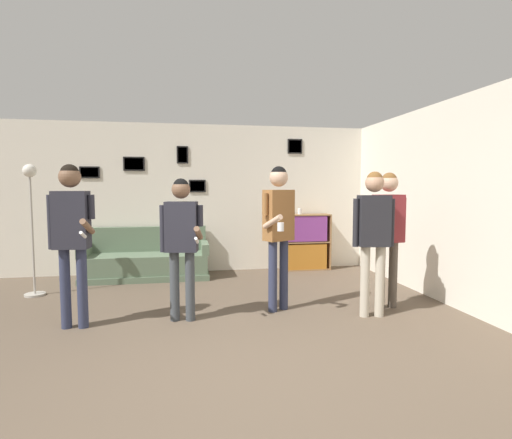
{
  "coord_description": "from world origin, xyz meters",
  "views": [
    {
      "loc": [
        -0.43,
        -3.01,
        1.54
      ],
      "look_at": [
        0.48,
        2.2,
        1.13
      ],
      "focal_mm": 28.0,
      "sensor_mm": 36.0,
      "label": 1
    }
  ],
  "objects_px": {
    "couch": "(147,261)",
    "floor_lamp": "(31,209)",
    "bookshelf": "(306,242)",
    "person_spectator_near_bookshelf": "(374,228)",
    "person_player_foreground_left": "(71,227)",
    "person_watcher_holding_cup": "(279,221)",
    "person_spectator_far_right": "(388,225)",
    "person_player_foreground_center": "(182,234)",
    "drinking_cup": "(300,211)"
  },
  "relations": [
    {
      "from": "person_player_foreground_left",
      "to": "person_watcher_holding_cup",
      "type": "relative_size",
      "value": 0.99
    },
    {
      "from": "floor_lamp",
      "to": "drinking_cup",
      "type": "height_order",
      "value": "floor_lamp"
    },
    {
      "from": "person_player_foreground_left",
      "to": "person_spectator_far_right",
      "type": "xyz_separation_m",
      "value": [
        3.76,
        0.1,
        -0.05
      ]
    },
    {
      "from": "person_watcher_holding_cup",
      "to": "person_spectator_far_right",
      "type": "xyz_separation_m",
      "value": [
        1.4,
        -0.13,
        -0.06
      ]
    },
    {
      "from": "couch",
      "to": "bookshelf",
      "type": "xyz_separation_m",
      "value": [
        2.9,
        0.2,
        0.24
      ]
    },
    {
      "from": "couch",
      "to": "person_spectator_near_bookshelf",
      "type": "bearing_deg",
      "value": -42.37
    },
    {
      "from": "person_player_foreground_left",
      "to": "person_watcher_holding_cup",
      "type": "xyz_separation_m",
      "value": [
        2.36,
        0.23,
        0.01
      ]
    },
    {
      "from": "bookshelf",
      "to": "person_watcher_holding_cup",
      "type": "xyz_separation_m",
      "value": [
        -1.08,
        -2.39,
        0.61
      ]
    },
    {
      "from": "person_watcher_holding_cup",
      "to": "person_player_foreground_left",
      "type": "bearing_deg",
      "value": -174.41
    },
    {
      "from": "person_player_foreground_center",
      "to": "person_spectator_near_bookshelf",
      "type": "distance_m",
      "value": 2.26
    },
    {
      "from": "person_watcher_holding_cup",
      "to": "drinking_cup",
      "type": "height_order",
      "value": "person_watcher_holding_cup"
    },
    {
      "from": "person_player_foreground_left",
      "to": "person_watcher_holding_cup",
      "type": "distance_m",
      "value": 2.37
    },
    {
      "from": "person_player_foreground_center",
      "to": "person_spectator_near_bookshelf",
      "type": "bearing_deg",
      "value": -6.16
    },
    {
      "from": "person_player_foreground_center",
      "to": "drinking_cup",
      "type": "distance_m",
      "value": 3.36
    },
    {
      "from": "person_player_foreground_center",
      "to": "drinking_cup",
      "type": "bearing_deg",
      "value": 50.06
    },
    {
      "from": "floor_lamp",
      "to": "person_player_foreground_center",
      "type": "distance_m",
      "value": 2.58
    },
    {
      "from": "bookshelf",
      "to": "person_watcher_holding_cup",
      "type": "distance_m",
      "value": 2.69
    },
    {
      "from": "floor_lamp",
      "to": "bookshelf",
      "type": "bearing_deg",
      "value": 14.17
    },
    {
      "from": "bookshelf",
      "to": "floor_lamp",
      "type": "bearing_deg",
      "value": -165.83
    },
    {
      "from": "bookshelf",
      "to": "person_player_foreground_center",
      "type": "xyz_separation_m",
      "value": [
        -2.27,
        -2.57,
        0.49
      ]
    },
    {
      "from": "floor_lamp",
      "to": "person_spectator_near_bookshelf",
      "type": "relative_size",
      "value": 1.08
    },
    {
      "from": "drinking_cup",
      "to": "bookshelf",
      "type": "bearing_deg",
      "value": -0.35
    },
    {
      "from": "couch",
      "to": "drinking_cup",
      "type": "relative_size",
      "value": 18.63
    },
    {
      "from": "couch",
      "to": "person_spectator_near_bookshelf",
      "type": "distance_m",
      "value": 3.96
    },
    {
      "from": "couch",
      "to": "drinking_cup",
      "type": "distance_m",
      "value": 2.91
    },
    {
      "from": "bookshelf",
      "to": "drinking_cup",
      "type": "xyz_separation_m",
      "value": [
        -0.12,
        0.0,
        0.59
      ]
    },
    {
      "from": "person_spectator_far_right",
      "to": "drinking_cup",
      "type": "bearing_deg",
      "value": 99.72
    },
    {
      "from": "couch",
      "to": "person_spectator_far_right",
      "type": "distance_m",
      "value": 4.04
    },
    {
      "from": "floor_lamp",
      "to": "person_spectator_near_bookshelf",
      "type": "xyz_separation_m",
      "value": [
        4.35,
        -1.71,
        -0.17
      ]
    },
    {
      "from": "person_player_foreground_left",
      "to": "person_spectator_near_bookshelf",
      "type": "bearing_deg",
      "value": -3.26
    },
    {
      "from": "floor_lamp",
      "to": "person_spectator_near_bookshelf",
      "type": "distance_m",
      "value": 4.68
    },
    {
      "from": "couch",
      "to": "person_player_foreground_left",
      "type": "distance_m",
      "value": 2.62
    },
    {
      "from": "person_spectator_near_bookshelf",
      "to": "person_watcher_holding_cup",
      "type": "bearing_deg",
      "value": 158.0
    },
    {
      "from": "person_watcher_holding_cup",
      "to": "bookshelf",
      "type": "bearing_deg",
      "value": 65.58
    },
    {
      "from": "person_player_foreground_center",
      "to": "floor_lamp",
      "type": "bearing_deg",
      "value": 145.15
    },
    {
      "from": "person_player_foreground_left",
      "to": "drinking_cup",
      "type": "xyz_separation_m",
      "value": [
        3.33,
        2.62,
        -0.01
      ]
    },
    {
      "from": "person_player_foreground_center",
      "to": "person_spectator_far_right",
      "type": "distance_m",
      "value": 2.59
    },
    {
      "from": "person_spectator_near_bookshelf",
      "to": "bookshelf",
      "type": "bearing_deg",
      "value": 89.4
    },
    {
      "from": "floor_lamp",
      "to": "person_spectator_far_right",
      "type": "bearing_deg",
      "value": -16.8
    },
    {
      "from": "person_spectator_far_right",
      "to": "drinking_cup",
      "type": "xyz_separation_m",
      "value": [
        -0.43,
        2.52,
        0.03
      ]
    },
    {
      "from": "couch",
      "to": "person_player_foreground_left",
      "type": "height_order",
      "value": "person_player_foreground_left"
    },
    {
      "from": "bookshelf",
      "to": "person_spectator_near_bookshelf",
      "type": "distance_m",
      "value": 2.87
    },
    {
      "from": "person_spectator_near_bookshelf",
      "to": "drinking_cup",
      "type": "relative_size",
      "value": 15.43
    },
    {
      "from": "bookshelf",
      "to": "drinking_cup",
      "type": "distance_m",
      "value": 0.6
    },
    {
      "from": "bookshelf",
      "to": "person_player_foreground_left",
      "type": "height_order",
      "value": "person_player_foreground_left"
    },
    {
      "from": "person_spectator_near_bookshelf",
      "to": "person_player_foreground_left",
      "type": "bearing_deg",
      "value": 176.74
    },
    {
      "from": "bookshelf",
      "to": "person_player_foreground_center",
      "type": "bearing_deg",
      "value": -131.48
    },
    {
      "from": "couch",
      "to": "bookshelf",
      "type": "bearing_deg",
      "value": 3.91
    },
    {
      "from": "person_player_foreground_left",
      "to": "person_watcher_holding_cup",
      "type": "bearing_deg",
      "value": 5.59
    },
    {
      "from": "couch",
      "to": "floor_lamp",
      "type": "height_order",
      "value": "floor_lamp"
    }
  ]
}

